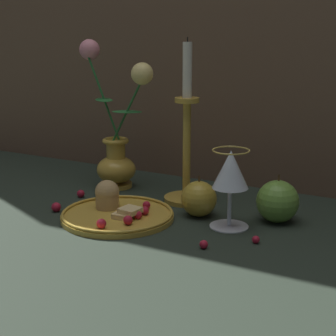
{
  "coord_description": "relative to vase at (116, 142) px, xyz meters",
  "views": [
    {
      "loc": [
        0.56,
        -0.94,
        0.38
      ],
      "look_at": [
        0.04,
        0.01,
        0.1
      ],
      "focal_mm": 60.0,
      "sensor_mm": 36.0,
      "label": 1
    }
  ],
  "objects": [
    {
      "name": "berry_under_candlestick",
      "position": [
        -0.02,
        -0.11,
        -0.1
      ],
      "size": [
        0.02,
        0.02,
        0.02
      ],
      "primitive_type": "sphere",
      "color": "#AD192D",
      "rests_on": "ground_plane"
    },
    {
      "name": "berry_front_center",
      "position": [
        0.42,
        -0.18,
        -0.1
      ],
      "size": [
        0.01,
        0.01,
        0.01
      ],
      "primitive_type": "sphere",
      "color": "#AD192D",
      "rests_on": "ground_plane"
    },
    {
      "name": "ground_plane",
      "position": [
        0.17,
        -0.13,
        -0.11
      ],
      "size": [
        2.4,
        2.4,
        0.0
      ],
      "primitive_type": "plane",
      "color": "#232D23",
      "rests_on": "ground"
    },
    {
      "name": "berry_near_plate",
      "position": [
        -0.01,
        -0.21,
        -0.1
      ],
      "size": [
        0.02,
        0.02,
        0.02
      ],
      "primitive_type": "sphere",
      "color": "#AD192D",
      "rests_on": "ground_plane"
    },
    {
      "name": "plate_with_pastries",
      "position": [
        0.12,
        -0.19,
        -0.1
      ],
      "size": [
        0.23,
        0.23,
        0.07
      ],
      "color": "gold",
      "rests_on": "ground_plane"
    },
    {
      "name": "apple_beside_vase",
      "position": [
        0.41,
        -0.05,
        -0.07
      ],
      "size": [
        0.08,
        0.08,
        0.1
      ],
      "color": "#669938",
      "rests_on": "ground_plane"
    },
    {
      "name": "wine_glass",
      "position": [
        0.34,
        -0.12,
        -0.0
      ],
      "size": [
        0.08,
        0.08,
        0.15
      ],
      "color": "silver",
      "rests_on": "ground_plane"
    },
    {
      "name": "vase",
      "position": [
        0.0,
        0.0,
        0.0
      ],
      "size": [
        0.21,
        0.09,
        0.34
      ],
      "color": "gold",
      "rests_on": "ground_plane"
    },
    {
      "name": "berry_by_glass_stem",
      "position": [
        0.34,
        -0.25,
        -0.1
      ],
      "size": [
        0.02,
        0.02,
        0.02
      ],
      "primitive_type": "sphere",
      "color": "#AD192D",
      "rests_on": "ground_plane"
    },
    {
      "name": "candlestick",
      "position": [
        0.2,
        -0.02,
        0.0
      ],
      "size": [
        0.1,
        0.1,
        0.35
      ],
      "color": "gold",
      "rests_on": "ground_plane"
    },
    {
      "name": "apple_near_glass",
      "position": [
        0.26,
        -0.09,
        -0.07
      ],
      "size": [
        0.07,
        0.07,
        0.08
      ],
      "color": "#B2932D",
      "rests_on": "ground_plane"
    }
  ]
}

